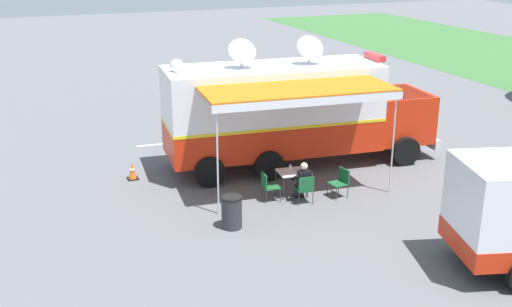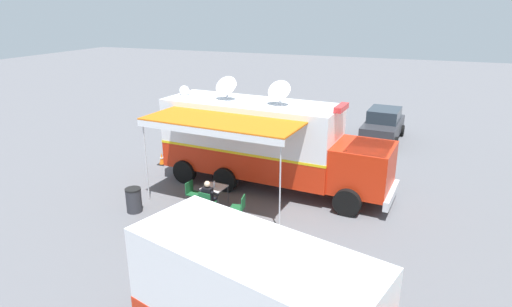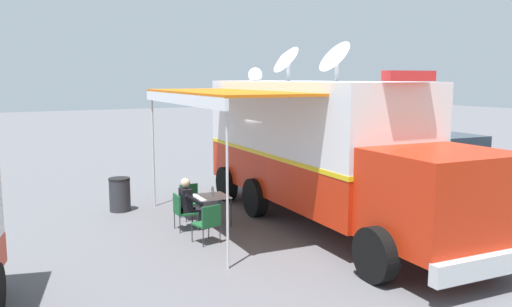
# 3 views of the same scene
# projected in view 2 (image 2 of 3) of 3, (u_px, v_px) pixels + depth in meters

# --- Properties ---
(ground_plane) EXTENTS (100.00, 100.00, 0.00)m
(ground_plane) POSITION_uv_depth(u_px,v_px,m) (251.00, 182.00, 18.40)
(ground_plane) COLOR #5B5B60
(lot_stripe) EXTENTS (0.49, 4.79, 0.01)m
(lot_stripe) POSITION_uv_depth(u_px,v_px,m) (249.00, 152.00, 22.18)
(lot_stripe) COLOR silver
(lot_stripe) RESTS_ON ground
(command_truck) EXTENTS (5.29, 9.65, 4.53)m
(command_truck) POSITION_uv_depth(u_px,v_px,m) (267.00, 141.00, 17.43)
(command_truck) COLOR red
(command_truck) RESTS_ON ground
(folding_table) EXTENTS (0.86, 0.86, 0.73)m
(folding_table) POSITION_uv_depth(u_px,v_px,m) (214.00, 188.00, 16.10)
(folding_table) COLOR silver
(folding_table) RESTS_ON ground
(water_bottle) EXTENTS (0.07, 0.07, 0.22)m
(water_bottle) POSITION_uv_depth(u_px,v_px,m) (214.00, 184.00, 16.09)
(water_bottle) COLOR silver
(water_bottle) RESTS_ON folding_table
(folding_chair_at_table) EXTENTS (0.52, 0.52, 0.87)m
(folding_chair_at_table) POSITION_uv_depth(u_px,v_px,m) (206.00, 201.00, 15.41)
(folding_chair_at_table) COLOR #19562D
(folding_chair_at_table) RESTS_ON ground
(folding_chair_beside_table) EXTENTS (0.52, 0.52, 0.87)m
(folding_chair_beside_table) POSITION_uv_depth(u_px,v_px,m) (192.00, 191.00, 16.27)
(folding_chair_beside_table) COLOR #19562D
(folding_chair_beside_table) RESTS_ON ground
(folding_chair_spare_by_truck) EXTENTS (0.55, 0.55, 0.87)m
(folding_chair_spare_by_truck) POSITION_uv_depth(u_px,v_px,m) (240.00, 206.00, 15.08)
(folding_chair_spare_by_truck) COLOR #19562D
(folding_chair_spare_by_truck) RESTS_ON ground
(seated_responder) EXTENTS (0.68, 0.58, 1.25)m
(seated_responder) POSITION_uv_depth(u_px,v_px,m) (209.00, 196.00, 15.53)
(seated_responder) COLOR black
(seated_responder) RESTS_ON ground
(trash_bin) EXTENTS (0.57, 0.57, 0.91)m
(trash_bin) POSITION_uv_depth(u_px,v_px,m) (134.00, 200.00, 15.64)
(trash_bin) COLOR #2D2D33
(trash_bin) RESTS_ON ground
(traffic_cone) EXTENTS (0.36, 0.36, 0.58)m
(traffic_cone) POSITION_uv_depth(u_px,v_px,m) (162.00, 159.00, 20.39)
(traffic_cone) COLOR black
(traffic_cone) RESTS_ON ground
(car_behind_truck) EXTENTS (4.33, 2.28, 1.76)m
(car_behind_truck) POSITION_uv_depth(u_px,v_px,m) (283.00, 127.00, 23.55)
(car_behind_truck) COLOR #B2B5BA
(car_behind_truck) RESTS_ON ground
(car_far_corner) EXTENTS (4.31, 2.23, 1.76)m
(car_far_corner) POSITION_uv_depth(u_px,v_px,m) (383.00, 125.00, 23.99)
(car_far_corner) COLOR #2D2D33
(car_far_corner) RESTS_ON ground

